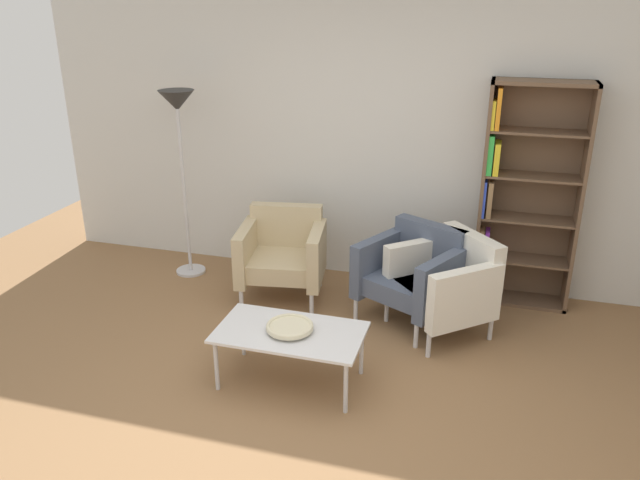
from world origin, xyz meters
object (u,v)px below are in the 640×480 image
at_px(bookshelf_tall, 523,195).
at_px(floor_lamp_torchiere, 179,123).
at_px(decorative_bowl, 290,326).
at_px(armchair_corner_red, 283,252).
at_px(coffee_table_low, 290,335).
at_px(armchair_near_window, 447,282).
at_px(armchair_by_bookshelf, 413,273).

height_order(bookshelf_tall, floor_lamp_torchiere, bookshelf_tall).
xyz_separation_m(decorative_bowl, armchair_corner_red, (-0.49, 1.25, -0.02)).
height_order(decorative_bowl, floor_lamp_torchiere, floor_lamp_torchiere).
xyz_separation_m(bookshelf_tall, coffee_table_low, (-1.47, -1.75, -0.59)).
bearing_deg(bookshelf_tall, decorative_bowl, -130.05).
xyz_separation_m(coffee_table_low, armchair_near_window, (0.95, 1.04, 0.05)).
relative_size(bookshelf_tall, armchair_near_window, 2.00).
height_order(coffee_table_low, floor_lamp_torchiere, floor_lamp_torchiere).
distance_m(decorative_bowl, floor_lamp_torchiere, 2.34).
bearing_deg(decorative_bowl, armchair_corner_red, 111.41).
distance_m(armchair_corner_red, floor_lamp_torchiere, 1.48).
bearing_deg(decorative_bowl, floor_lamp_torchiere, 136.05).
height_order(coffee_table_low, armchair_corner_red, armchair_corner_red).
xyz_separation_m(bookshelf_tall, armchair_near_window, (-0.52, -0.70, -0.55)).
bearing_deg(bookshelf_tall, armchair_by_bookshelf, -142.97).
relative_size(armchair_corner_red, armchair_near_window, 0.85).
distance_m(bookshelf_tall, armchair_near_window, 1.03).
distance_m(coffee_table_low, armchair_by_bookshelf, 1.32).
relative_size(bookshelf_tall, coffee_table_low, 1.90).
relative_size(bookshelf_tall, floor_lamp_torchiere, 1.09).
xyz_separation_m(armchair_corner_red, armchair_near_window, (1.44, -0.21, 0.00)).
bearing_deg(coffee_table_low, floor_lamp_torchiere, 136.05).
relative_size(armchair_near_window, floor_lamp_torchiere, 0.55).
relative_size(decorative_bowl, armchair_by_bookshelf, 0.35).
bearing_deg(armchair_near_window, armchair_by_bookshelf, -150.97).
distance_m(coffee_table_low, decorative_bowl, 0.07).
bearing_deg(armchair_near_window, floor_lamp_torchiere, -141.35).
relative_size(coffee_table_low, floor_lamp_torchiere, 0.57).
bearing_deg(bookshelf_tall, armchair_near_window, -126.45).
height_order(armchair_by_bookshelf, floor_lamp_torchiere, floor_lamp_torchiere).
relative_size(armchair_by_bookshelf, floor_lamp_torchiere, 0.53).
height_order(armchair_by_bookshelf, armchair_corner_red, same).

